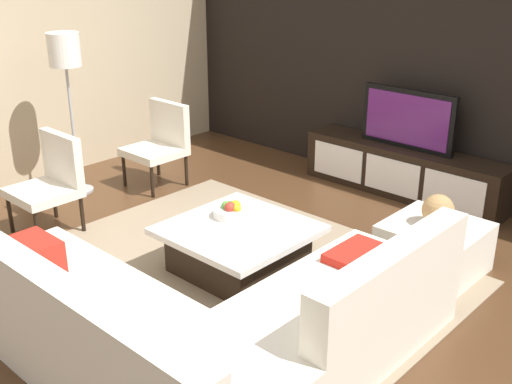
{
  "coord_description": "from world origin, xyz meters",
  "views": [
    {
      "loc": [
        2.95,
        -3.0,
        2.42
      ],
      "look_at": [
        -0.16,
        0.36,
        0.58
      ],
      "focal_mm": 43.75,
      "sensor_mm": 36.0,
      "label": 1
    }
  ],
  "objects_px": {
    "television": "(408,119)",
    "fruit_bowl": "(231,211)",
    "sectional_couch": "(198,324)",
    "coffee_table": "(239,248)",
    "media_console": "(403,171)",
    "accent_chair_near": "(52,178)",
    "floor_lamp": "(65,61)",
    "decorative_ball": "(438,210)",
    "ottoman": "(434,248)",
    "accent_chair_far": "(161,140)"
  },
  "relations": [
    {
      "from": "sectional_couch",
      "to": "decorative_ball",
      "type": "distance_m",
      "value": 2.1
    },
    {
      "from": "decorative_ball",
      "to": "fruit_bowl",
      "type": "bearing_deg",
      "value": -144.32
    },
    {
      "from": "accent_chair_near",
      "to": "fruit_bowl",
      "type": "xyz_separation_m",
      "value": [
        1.57,
        0.66,
        -0.06
      ]
    },
    {
      "from": "accent_chair_far",
      "to": "coffee_table",
      "type": "bearing_deg",
      "value": -34.19
    },
    {
      "from": "accent_chair_far",
      "to": "media_console",
      "type": "bearing_deg",
      "value": 24.59
    },
    {
      "from": "accent_chair_near",
      "to": "floor_lamp",
      "type": "bearing_deg",
      "value": 138.29
    },
    {
      "from": "television",
      "to": "fruit_bowl",
      "type": "relative_size",
      "value": 3.57
    },
    {
      "from": "ottoman",
      "to": "fruit_bowl",
      "type": "height_order",
      "value": "fruit_bowl"
    },
    {
      "from": "sectional_couch",
      "to": "fruit_bowl",
      "type": "xyz_separation_m",
      "value": [
        -0.81,
        1.09,
        0.16
      ]
    },
    {
      "from": "decorative_ball",
      "to": "accent_chair_near",
      "type": "bearing_deg",
      "value": -151.05
    },
    {
      "from": "television",
      "to": "sectional_couch",
      "type": "height_order",
      "value": "television"
    },
    {
      "from": "decorative_ball",
      "to": "television",
      "type": "bearing_deg",
      "value": 128.86
    },
    {
      "from": "fruit_bowl",
      "to": "decorative_ball",
      "type": "xyz_separation_m",
      "value": [
        1.3,
        0.93,
        0.09
      ]
    },
    {
      "from": "sectional_couch",
      "to": "fruit_bowl",
      "type": "height_order",
      "value": "sectional_couch"
    },
    {
      "from": "coffee_table",
      "to": "accent_chair_near",
      "type": "distance_m",
      "value": 1.86
    },
    {
      "from": "accent_chair_near",
      "to": "accent_chair_far",
      "type": "bearing_deg",
      "value": 100.85
    },
    {
      "from": "ottoman",
      "to": "decorative_ball",
      "type": "bearing_deg",
      "value": 0.0
    },
    {
      "from": "accent_chair_near",
      "to": "coffee_table",
      "type": "bearing_deg",
      "value": 20.53
    },
    {
      "from": "coffee_table",
      "to": "ottoman",
      "type": "height_order",
      "value": "ottoman"
    },
    {
      "from": "floor_lamp",
      "to": "accent_chair_far",
      "type": "xyz_separation_m",
      "value": [
        0.46,
        0.74,
        -0.87
      ]
    },
    {
      "from": "accent_chair_near",
      "to": "accent_chair_far",
      "type": "distance_m",
      "value": 1.4
    },
    {
      "from": "coffee_table",
      "to": "accent_chair_near",
      "type": "xyz_separation_m",
      "value": [
        -1.75,
        -0.56,
        0.29
      ]
    },
    {
      "from": "sectional_couch",
      "to": "coffee_table",
      "type": "distance_m",
      "value": 1.18
    },
    {
      "from": "floor_lamp",
      "to": "fruit_bowl",
      "type": "distance_m",
      "value": 2.41
    },
    {
      "from": "fruit_bowl",
      "to": "ottoman",
      "type": "bearing_deg",
      "value": 35.68
    },
    {
      "from": "media_console",
      "to": "coffee_table",
      "type": "distance_m",
      "value": 2.3
    },
    {
      "from": "coffee_table",
      "to": "floor_lamp",
      "type": "distance_m",
      "value": 2.67
    },
    {
      "from": "television",
      "to": "sectional_couch",
      "type": "bearing_deg",
      "value": -80.89
    },
    {
      "from": "television",
      "to": "accent_chair_near",
      "type": "bearing_deg",
      "value": -122.99
    },
    {
      "from": "accent_chair_near",
      "to": "decorative_ball",
      "type": "distance_m",
      "value": 3.28
    },
    {
      "from": "fruit_bowl",
      "to": "accent_chair_far",
      "type": "height_order",
      "value": "accent_chair_far"
    },
    {
      "from": "television",
      "to": "ottoman",
      "type": "distance_m",
      "value": 1.73
    },
    {
      "from": "accent_chair_far",
      "to": "sectional_couch",
      "type": "bearing_deg",
      "value": -46.4
    },
    {
      "from": "sectional_couch",
      "to": "ottoman",
      "type": "distance_m",
      "value": 2.09
    },
    {
      "from": "accent_chair_far",
      "to": "decorative_ball",
      "type": "height_order",
      "value": "accent_chair_far"
    },
    {
      "from": "media_console",
      "to": "accent_chair_near",
      "type": "bearing_deg",
      "value": -123.0
    },
    {
      "from": "television",
      "to": "coffee_table",
      "type": "distance_m",
      "value": 2.37
    },
    {
      "from": "accent_chair_near",
      "to": "ottoman",
      "type": "xyz_separation_m",
      "value": [
        2.87,
        1.59,
        -0.29
      ]
    },
    {
      "from": "media_console",
      "to": "sectional_couch",
      "type": "relative_size",
      "value": 0.84
    },
    {
      "from": "sectional_couch",
      "to": "ottoman",
      "type": "bearing_deg",
      "value": 76.38
    },
    {
      "from": "television",
      "to": "decorative_ball",
      "type": "relative_size",
      "value": 4.07
    },
    {
      "from": "accent_chair_far",
      "to": "television",
      "type": "bearing_deg",
      "value": 24.6
    },
    {
      "from": "media_console",
      "to": "television",
      "type": "relative_size",
      "value": 2.14
    },
    {
      "from": "sectional_couch",
      "to": "coffee_table",
      "type": "bearing_deg",
      "value": 122.3
    },
    {
      "from": "accent_chair_near",
      "to": "decorative_ball",
      "type": "height_order",
      "value": "accent_chair_near"
    },
    {
      "from": "floor_lamp",
      "to": "television",
      "type": "bearing_deg",
      "value": 41.46
    },
    {
      "from": "ottoman",
      "to": "decorative_ball",
      "type": "height_order",
      "value": "decorative_ball"
    },
    {
      "from": "accent_chair_near",
      "to": "sectional_couch",
      "type": "bearing_deg",
      "value": -7.48
    },
    {
      "from": "sectional_couch",
      "to": "accent_chair_near",
      "type": "distance_m",
      "value": 2.43
    },
    {
      "from": "sectional_couch",
      "to": "floor_lamp",
      "type": "height_order",
      "value": "floor_lamp"
    }
  ]
}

